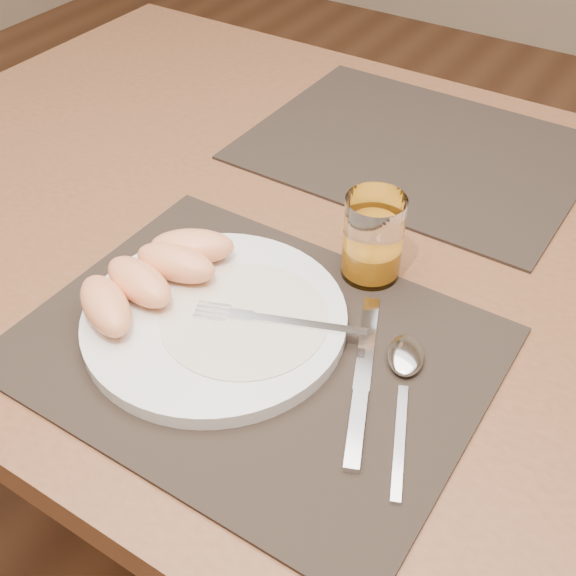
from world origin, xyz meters
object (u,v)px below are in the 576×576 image
Objects in this scene: table at (343,284)px; placemat_far at (416,149)px; knife at (361,390)px; placemat_near at (254,348)px; fork at (264,319)px; juice_glass at (373,241)px; plate at (215,319)px; spoon at (405,367)px.

placemat_far is (-0.01, 0.22, 0.09)m from table.
table is at bearing 122.22° from knife.
fork reaches higher than placemat_near.
fork is at bearing -85.69° from table.
fork is 0.15m from juice_glass.
plate is (-0.05, 0.00, 0.01)m from placemat_near.
placemat_near is 4.58× the size of juice_glass.
plate is 1.60× the size of fork.
placemat_near is at bearing -159.95° from spoon.
knife is at bearing -64.97° from juice_glass.
juice_glass is (-0.10, 0.11, 0.04)m from spoon.
spoon reaches higher than knife.
placemat_near is 2.44× the size of spoon.
table is 3.11× the size of placemat_near.
placemat_far is at bearing 86.96° from plate.
knife is at bearing -116.34° from spoon.
table is 6.72× the size of knife.
placemat_near is at bearing -177.35° from knife.
fork is (0.05, 0.02, 0.01)m from plate.
table is at bearing 94.46° from placemat_near.
knife reaches higher than placemat_near.
placemat_near is 1.67× the size of plate.
fork is 0.91× the size of spoon.
placemat_near is at bearing -86.40° from placemat_far.
knife is at bearing -71.46° from placemat_far.
spoon reaches higher than table.
spoon is at bearing 11.06° from fork.
placemat_far is 2.44× the size of spoon.
fork is (-0.00, 0.02, 0.02)m from placemat_near.
fork is at bearing 21.33° from plate.
juice_glass reaches higher than knife.
plate is at bearing -98.87° from table.
spoon is (0.16, -0.17, 0.09)m from table.
table is at bearing 94.31° from fork.
spoon is 0.15m from juice_glass.
placemat_near is (0.02, -0.22, 0.09)m from table.
knife is at bearing 0.33° from plate.
knife is (0.12, 0.01, 0.00)m from placemat_near.
placemat_near is at bearing -5.04° from plate.
juice_glass is (0.04, 0.16, 0.05)m from placemat_near.
placemat_far reaches higher than table.
placemat_near is at bearing -104.98° from juice_glass.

